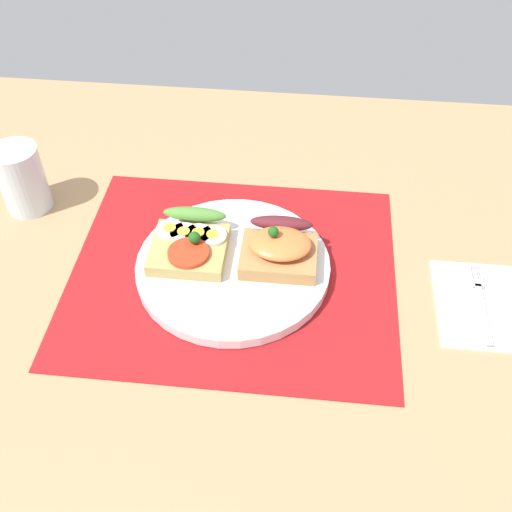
{
  "coord_description": "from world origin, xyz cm",
  "views": [
    {
      "loc": [
        8.68,
        -53.97,
        58.96
      ],
      "look_at": [
        3.0,
        0.0,
        3.31
      ],
      "focal_mm": 42.96,
      "sensor_mm": 36.0,
      "label": 1
    }
  ],
  "objects_px": {
    "plate": "(233,266)",
    "drinking_glass": "(22,179)",
    "napkin": "(482,304)",
    "sandwich_salmon": "(279,248)",
    "sandwich_egg_tomato": "(190,243)",
    "fork": "(481,299)"
  },
  "relations": [
    {
      "from": "sandwich_salmon",
      "to": "napkin",
      "type": "bearing_deg",
      "value": -8.46
    },
    {
      "from": "sandwich_salmon",
      "to": "napkin",
      "type": "xyz_separation_m",
      "value": [
        0.26,
        -0.04,
        -0.03
      ]
    },
    {
      "from": "napkin",
      "to": "drinking_glass",
      "type": "bearing_deg",
      "value": 168.7
    },
    {
      "from": "sandwich_salmon",
      "to": "fork",
      "type": "bearing_deg",
      "value": -7.72
    },
    {
      "from": "sandwich_egg_tomato",
      "to": "sandwich_salmon",
      "type": "relative_size",
      "value": 1.09
    },
    {
      "from": "plate",
      "to": "napkin",
      "type": "height_order",
      "value": "plate"
    },
    {
      "from": "drinking_glass",
      "to": "napkin",
      "type": "bearing_deg",
      "value": -11.3
    },
    {
      "from": "plate",
      "to": "sandwich_egg_tomato",
      "type": "distance_m",
      "value": 0.06
    },
    {
      "from": "napkin",
      "to": "drinking_glass",
      "type": "height_order",
      "value": "drinking_glass"
    },
    {
      "from": "sandwich_salmon",
      "to": "napkin",
      "type": "distance_m",
      "value": 0.26
    },
    {
      "from": "plate",
      "to": "napkin",
      "type": "relative_size",
      "value": 1.79
    },
    {
      "from": "sandwich_egg_tomato",
      "to": "drinking_glass",
      "type": "distance_m",
      "value": 0.27
    },
    {
      "from": "sandwich_egg_tomato",
      "to": "drinking_glass",
      "type": "xyz_separation_m",
      "value": [
        -0.25,
        0.08,
        0.02
      ]
    },
    {
      "from": "sandwich_salmon",
      "to": "fork",
      "type": "xyz_separation_m",
      "value": [
        0.25,
        -0.03,
        -0.03
      ]
    },
    {
      "from": "sandwich_egg_tomato",
      "to": "sandwich_salmon",
      "type": "distance_m",
      "value": 0.12
    },
    {
      "from": "sandwich_egg_tomato",
      "to": "drinking_glass",
      "type": "height_order",
      "value": "drinking_glass"
    },
    {
      "from": "sandwich_salmon",
      "to": "drinking_glass",
      "type": "bearing_deg",
      "value": 166.76
    },
    {
      "from": "napkin",
      "to": "drinking_glass",
      "type": "xyz_separation_m",
      "value": [
        -0.63,
        0.13,
        0.05
      ]
    },
    {
      "from": "plate",
      "to": "fork",
      "type": "distance_m",
      "value": 0.31
    },
    {
      "from": "sandwich_egg_tomato",
      "to": "napkin",
      "type": "bearing_deg",
      "value": -6.3
    },
    {
      "from": "plate",
      "to": "sandwich_salmon",
      "type": "relative_size",
      "value": 2.59
    },
    {
      "from": "plate",
      "to": "drinking_glass",
      "type": "xyz_separation_m",
      "value": [
        -0.31,
        0.1,
        0.04
      ]
    }
  ]
}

